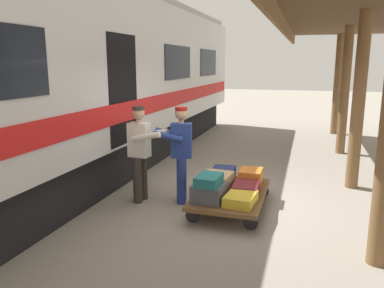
{
  "coord_description": "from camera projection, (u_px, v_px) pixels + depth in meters",
  "views": [
    {
      "loc": [
        -1.13,
        6.37,
        2.43
      ],
      "look_at": [
        0.63,
        0.58,
        1.15
      ],
      "focal_mm": 35.77,
      "sensor_mm": 36.0,
      "label": 1
    }
  ],
  "objects": [
    {
      "name": "ground_plane",
      "position": [
        235.0,
        203.0,
        6.79
      ],
      "size": [
        60.0,
        60.0,
        0.0
      ],
      "primitive_type": "plane",
      "color": "gray"
    },
    {
      "name": "platform_canopy",
      "position": [
        376.0,
        5.0,
        5.55
      ],
      "size": [
        3.2,
        16.35,
        3.56
      ],
      "color": "brown",
      "rests_on": "ground_plane"
    },
    {
      "name": "train_car",
      "position": [
        53.0,
        83.0,
        7.39
      ],
      "size": [
        3.02,
        17.73,
        4.0
      ],
      "color": "silver",
      "rests_on": "ground_plane"
    },
    {
      "name": "luggage_cart",
      "position": [
        231.0,
        194.0,
        6.49
      ],
      "size": [
        1.13,
        1.88,
        0.3
      ],
      "color": "brown",
      "rests_on": "ground_plane"
    },
    {
      "name": "suitcase_slate_roller",
      "position": [
        209.0,
        192.0,
        6.04
      ],
      "size": [
        0.51,
        0.52,
        0.27
      ],
      "primitive_type": "cube",
      "rotation": [
        0.0,
        0.0,
        -0.07
      ],
      "color": "#4C515B",
      "rests_on": "luggage_cart"
    },
    {
      "name": "suitcase_navy_fabric",
      "position": [
        223.0,
        175.0,
        7.01
      ],
      "size": [
        0.42,
        0.58,
        0.25
      ],
      "primitive_type": "cube",
      "rotation": [
        0.0,
        0.0,
        0.05
      ],
      "color": "navy",
      "rests_on": "luggage_cart"
    },
    {
      "name": "suitcase_yellow_case",
      "position": [
        241.0,
        199.0,
        5.91
      ],
      "size": [
        0.48,
        0.62,
        0.16
      ],
      "primitive_type": "cube",
      "rotation": [
        0.0,
        0.0,
        -0.09
      ],
      "color": "gold",
      "rests_on": "luggage_cart"
    },
    {
      "name": "suitcase_orange_carryall",
      "position": [
        251.0,
        177.0,
        6.87
      ],
      "size": [
        0.39,
        0.49,
        0.27
      ],
      "primitive_type": "cube",
      "rotation": [
        0.0,
        0.0,
        0.0
      ],
      "color": "#CC6B23",
      "rests_on": "luggage_cart"
    },
    {
      "name": "suitcase_tan_vintage",
      "position": [
        217.0,
        182.0,
        6.52
      ],
      "size": [
        0.53,
        0.6,
        0.29
      ],
      "primitive_type": "cube",
      "rotation": [
        0.0,
        0.0,
        -0.09
      ],
      "color": "tan",
      "rests_on": "luggage_cart"
    },
    {
      "name": "suitcase_maroon_trunk",
      "position": [
        246.0,
        188.0,
        6.39
      ],
      "size": [
        0.43,
        0.63,
        0.17
      ],
      "primitive_type": "cube",
      "rotation": [
        0.0,
        0.0,
        0.03
      ],
      "color": "maroon",
      "rests_on": "luggage_cart"
    },
    {
      "name": "suitcase_teal_softside",
      "position": [
        209.0,
        180.0,
        5.96
      ],
      "size": [
        0.38,
        0.53,
        0.16
      ],
      "primitive_type": "cube",
      "rotation": [
        0.0,
        0.0,
        -0.07
      ],
      "color": "#1E666B",
      "rests_on": "suitcase_slate_roller"
    },
    {
      "name": "porter_in_overalls",
      "position": [
        180.0,
        151.0,
        6.67
      ],
      "size": [
        0.72,
        0.54,
        1.7
      ],
      "color": "navy",
      "rests_on": "ground_plane"
    },
    {
      "name": "porter_by_door",
      "position": [
        140.0,
        151.0,
        6.72
      ],
      "size": [
        0.68,
        0.45,
        1.7
      ],
      "color": "#332D28",
      "rests_on": "ground_plane"
    }
  ]
}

